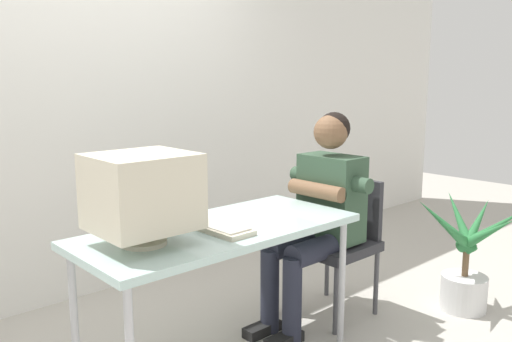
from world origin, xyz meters
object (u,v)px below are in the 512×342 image
at_px(crt_monitor, 144,192).
at_px(person_seated, 319,209).
at_px(potted_plant, 466,262).
at_px(office_chair, 339,236).
at_px(desk, 220,237).
at_px(keyboard, 211,225).

relative_size(crt_monitor, person_seated, 0.34).
bearing_deg(crt_monitor, potted_plant, -14.36).
bearing_deg(crt_monitor, office_chair, 1.23).
distance_m(desk, crt_monitor, 0.51).
height_order(desk, person_seated, person_seated).
bearing_deg(keyboard, desk, -2.16).
distance_m(desk, keyboard, 0.09).
bearing_deg(keyboard, office_chair, 1.34).
relative_size(desk, keyboard, 2.98).
bearing_deg(office_chair, potted_plant, -41.49).
relative_size(person_seated, potted_plant, 1.69).
bearing_deg(desk, office_chair, 1.52).
height_order(crt_monitor, potted_plant, crt_monitor).
height_order(office_chair, person_seated, person_seated).
relative_size(keyboard, office_chair, 0.56).
xyz_separation_m(office_chair, potted_plant, (0.62, -0.55, -0.17)).
distance_m(person_seated, potted_plant, 1.05).
xyz_separation_m(crt_monitor, person_seated, (1.20, 0.03, -0.29)).
bearing_deg(potted_plant, office_chair, 138.51).
distance_m(office_chair, person_seated, 0.28).
distance_m(desk, person_seated, 0.78).
distance_m(crt_monitor, potted_plant, 2.18).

